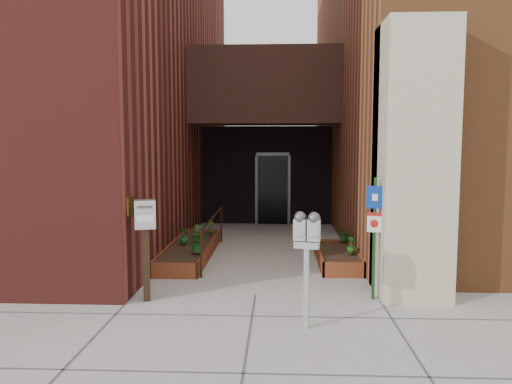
# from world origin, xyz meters

# --- Properties ---
(ground) EXTENTS (80.00, 80.00, 0.00)m
(ground) POSITION_xyz_m (0.00, 0.00, 0.00)
(ground) COLOR #9E9991
(ground) RESTS_ON ground
(architecture) EXTENTS (20.00, 14.60, 10.00)m
(architecture) POSITION_xyz_m (-0.18, 6.89, 4.98)
(architecture) COLOR maroon
(architecture) RESTS_ON ground
(planter_left) EXTENTS (0.90, 3.60, 0.30)m
(planter_left) POSITION_xyz_m (-1.55, 2.70, 0.13)
(planter_left) COLOR maroon
(planter_left) RESTS_ON ground
(planter_right) EXTENTS (0.80, 2.20, 0.30)m
(planter_right) POSITION_xyz_m (1.60, 2.20, 0.13)
(planter_right) COLOR maroon
(planter_right) RESTS_ON ground
(handrail) EXTENTS (0.04, 3.34, 0.90)m
(handrail) POSITION_xyz_m (-1.05, 2.65, 0.75)
(handrail) COLOR black
(handrail) RESTS_ON ground
(parking_meter) EXTENTS (0.37, 0.21, 1.59)m
(parking_meter) POSITION_xyz_m (0.76, -1.43, 1.23)
(parking_meter) COLOR #B9B8BB
(parking_meter) RESTS_ON ground
(sign_post) EXTENTS (0.26, 0.10, 1.96)m
(sign_post) POSITION_xyz_m (1.90, -0.12, 1.20)
(sign_post) COLOR #133613
(sign_post) RESTS_ON ground
(payment_dropbox) EXTENTS (0.37, 0.31, 1.61)m
(payment_dropbox) POSITION_xyz_m (-1.70, -0.36, 1.16)
(payment_dropbox) COLOR black
(payment_dropbox) RESTS_ON ground
(shrub_left_a) EXTENTS (0.45, 0.45, 0.38)m
(shrub_left_a) POSITION_xyz_m (-1.25, 1.82, 0.49)
(shrub_left_a) COLOR #1B5F1D
(shrub_left_a) RESTS_ON planter_left
(shrub_left_b) EXTENTS (0.28, 0.28, 0.38)m
(shrub_left_b) POSITION_xyz_m (-1.46, 2.92, 0.49)
(shrub_left_b) COLOR #2E631C
(shrub_left_b) RESTS_ON planter_left
(shrub_left_c) EXTENTS (0.27, 0.27, 0.35)m
(shrub_left_c) POSITION_xyz_m (-1.70, 2.69, 0.47)
(shrub_left_c) COLOR #1B601F
(shrub_left_c) RESTS_ON planter_left
(shrub_left_d) EXTENTS (0.24, 0.24, 0.33)m
(shrub_left_d) POSITION_xyz_m (-1.25, 3.77, 0.47)
(shrub_left_d) COLOR #275719
(shrub_left_d) RESTS_ON planter_left
(shrub_right_a) EXTENTS (0.25, 0.25, 0.33)m
(shrub_right_a) POSITION_xyz_m (1.84, 1.87, 0.46)
(shrub_right_a) COLOR #225017
(shrub_right_a) RESTS_ON planter_right
(shrub_right_b) EXTENTS (0.20, 0.20, 0.32)m
(shrub_right_b) POSITION_xyz_m (1.85, 2.00, 0.46)
(shrub_right_b) COLOR #1F5E1A
(shrub_right_b) RESTS_ON planter_right
(shrub_right_c) EXTENTS (0.37, 0.37, 0.36)m
(shrub_right_c) POSITION_xyz_m (1.85, 3.10, 0.48)
(shrub_right_c) COLOR #1A5217
(shrub_right_c) RESTS_ON planter_right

